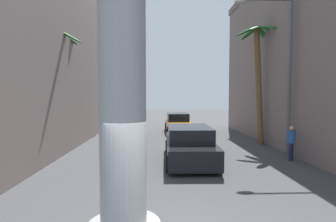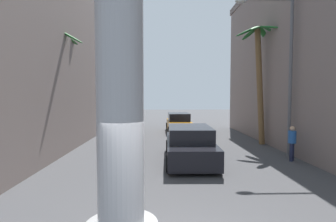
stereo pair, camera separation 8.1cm
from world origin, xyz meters
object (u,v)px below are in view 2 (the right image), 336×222
(traffic_light_mast, at_px, (23,46))
(car_lead, at_px, (190,145))
(pedestrian_mid_right, at_px, (292,141))
(car_far, at_px, (179,123))
(street_lamp, at_px, (282,61))
(palm_tree_mid_right, at_px, (260,70))
(palm_tree_mid_left, at_px, (53,75))

(traffic_light_mast, distance_m, car_lead, 7.49)
(traffic_light_mast, bearing_deg, pedestrian_mid_right, 18.34)
(car_lead, xyz_separation_m, car_far, (0.14, 9.28, -0.00))
(street_lamp, distance_m, traffic_light_mast, 10.85)
(traffic_light_mast, bearing_deg, car_far, 66.26)
(car_far, height_order, palm_tree_mid_right, palm_tree_mid_right)
(car_far, xyz_separation_m, palm_tree_mid_left, (-6.91, -7.40, 3.28))
(traffic_light_mast, bearing_deg, palm_tree_mid_right, 36.71)
(palm_tree_mid_right, relative_size, palm_tree_mid_left, 1.12)
(car_far, xyz_separation_m, palm_tree_mid_right, (4.52, -5.22, 3.78))
(car_lead, bearing_deg, traffic_light_mast, -147.41)
(pedestrian_mid_right, bearing_deg, palm_tree_mid_right, 89.29)
(traffic_light_mast, relative_size, car_lead, 1.24)
(car_lead, bearing_deg, car_far, 89.14)
(traffic_light_mast, relative_size, palm_tree_mid_right, 0.89)
(car_far, xyz_separation_m, pedestrian_mid_right, (4.47, -9.44, 0.19))
(traffic_light_mast, height_order, car_lead, traffic_light_mast)
(car_far, relative_size, pedestrian_mid_right, 2.76)
(street_lamp, relative_size, pedestrian_mid_right, 4.81)
(car_lead, xyz_separation_m, palm_tree_mid_right, (4.66, 4.06, 3.78))
(palm_tree_mid_right, relative_size, pedestrian_mid_right, 4.51)
(car_far, bearing_deg, traffic_light_mast, -113.74)
(pedestrian_mid_right, bearing_deg, palm_tree_mid_left, 169.83)
(palm_tree_mid_left, xyz_separation_m, pedestrian_mid_right, (11.38, -2.04, -3.10))
(car_lead, height_order, car_far, same)
(palm_tree_mid_left, bearing_deg, car_far, 46.97)
(street_lamp, bearing_deg, car_far, 117.01)
(traffic_light_mast, bearing_deg, street_lamp, 23.14)
(traffic_light_mast, height_order, car_far, traffic_light_mast)
(pedestrian_mid_right, bearing_deg, car_far, 115.33)
(car_far, bearing_deg, palm_tree_mid_left, -133.03)
(car_lead, distance_m, palm_tree_mid_right, 7.24)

